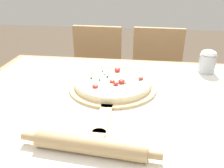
% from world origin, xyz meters
% --- Properties ---
extents(dining_table, '(1.29, 1.01, 0.78)m').
position_xyz_m(dining_table, '(0.00, 0.00, 0.67)').
color(dining_table, '#A87F51').
rests_on(dining_table, ground_plane).
extents(towel_cloth, '(1.21, 0.93, 0.00)m').
position_xyz_m(towel_cloth, '(0.00, 0.00, 0.78)').
color(towel_cloth, silver).
rests_on(towel_cloth, dining_table).
extents(pizza_peel, '(0.40, 0.58, 0.01)m').
position_xyz_m(pizza_peel, '(0.01, 0.09, 0.79)').
color(pizza_peel, tan).
rests_on(pizza_peel, towel_cloth).
extents(pizza, '(0.35, 0.35, 0.04)m').
position_xyz_m(pizza, '(0.01, 0.11, 0.81)').
color(pizza, beige).
rests_on(pizza, pizza_peel).
extents(rolling_pin, '(0.42, 0.08, 0.05)m').
position_xyz_m(rolling_pin, '(-0.00, -0.33, 0.81)').
color(rolling_pin, tan).
rests_on(rolling_pin, towel_cloth).
extents(chair_left, '(0.41, 0.41, 0.89)m').
position_xyz_m(chair_left, '(-0.22, 0.85, 0.51)').
color(chair_left, tan).
rests_on(chair_left, ground_plane).
extents(chair_right, '(0.41, 0.41, 0.89)m').
position_xyz_m(chair_right, '(0.25, 0.85, 0.51)').
color(chair_right, tan).
rests_on(chair_right, ground_plane).
extents(flour_cup, '(0.08, 0.08, 0.12)m').
position_xyz_m(flour_cup, '(0.47, 0.35, 0.85)').
color(flour_cup, '#B2B7BC').
rests_on(flour_cup, towel_cloth).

